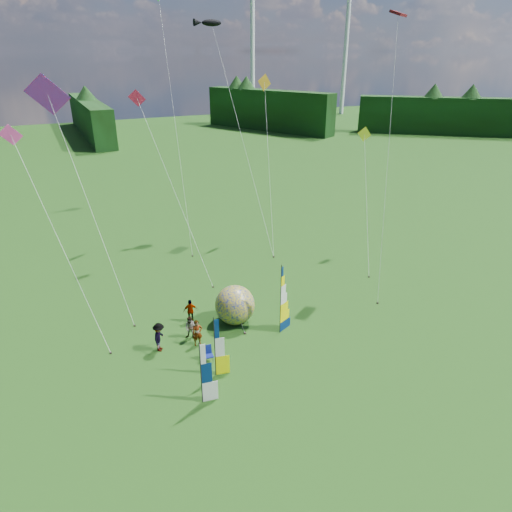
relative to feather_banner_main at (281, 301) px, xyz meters
name	(u,v)px	position (x,y,z in m)	size (l,w,h in m)	color
ground	(302,366)	(-0.49, -3.55, -2.32)	(220.00, 220.00, 0.00)	#305B1E
treeline_ring	(305,305)	(-0.49, -3.55, 1.68)	(210.00, 210.00, 8.00)	#154317
turbine_left	(345,57)	(69.51, 91.45, 12.68)	(8.00, 1.20, 30.00)	silver
turbine_right	(252,58)	(44.51, 98.45, 12.68)	(8.00, 1.20, 30.00)	silver
feather_banner_main	(281,301)	(0.00, 0.00, 0.00)	(1.26, 0.10, 4.64)	navy
side_banner_left	(215,348)	(-5.23, -2.19, -0.51)	(1.00, 0.10, 3.62)	#FEF600
side_banner_far	(201,374)	(-6.63, -3.91, -0.55)	(1.04, 0.10, 3.55)	white
bol_inflatable	(235,305)	(-2.10, 2.37, -1.01)	(2.62, 2.62, 2.62)	navy
spectator_a	(197,333)	(-5.19, 0.99, -1.47)	(0.62, 0.41, 1.71)	#66594C
spectator_b	(191,328)	(-5.35, 1.84, -1.55)	(0.75, 0.37, 1.54)	#66594C
spectator_c	(159,337)	(-7.43, 1.45, -1.39)	(1.20, 0.45, 1.86)	#66594C
spectator_d	(191,311)	(-4.72, 3.75, -1.52)	(0.94, 0.39, 1.61)	#66594C
camp_chair	(208,354)	(-5.18, -0.87, -1.83)	(0.57, 0.57, 0.98)	#09145A
kite_whale	(242,130)	(4.84, 16.58, 7.80)	(3.10, 14.68, 20.24)	black
kite_rainbow_delta	(89,195)	(-9.53, 8.50, 5.79)	(6.98, 11.96, 16.22)	red
kite_parafoil	(389,148)	(10.09, 3.14, 8.04)	(7.69, 9.55, 20.73)	#B50E16
small_kite_red	(174,184)	(-2.89, 12.34, 4.81)	(4.67, 11.78, 14.27)	#C71B40
small_kite_orange	(269,161)	(6.40, 14.18, 5.29)	(5.12, 9.75, 15.23)	orange
small_kite_yellow	(367,197)	(11.90, 7.09, 3.25)	(5.71, 8.82, 11.15)	yellow
small_kite_pink	(60,238)	(-11.73, 5.42, 4.28)	(5.15, 8.17, 13.21)	#F83CA3
small_kite_green	(175,117)	(-0.64, 18.62, 8.98)	(3.85, 12.11, 22.61)	#12BA1C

